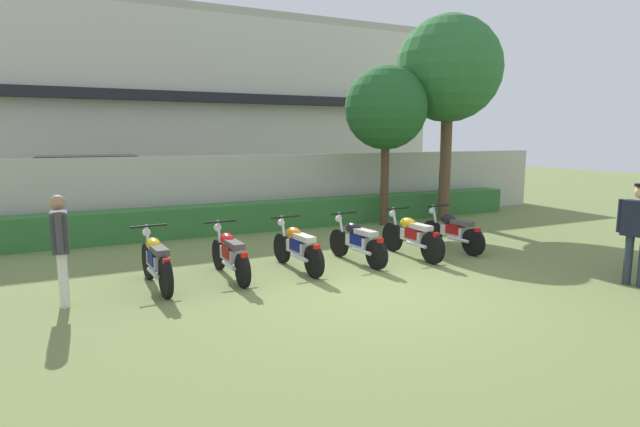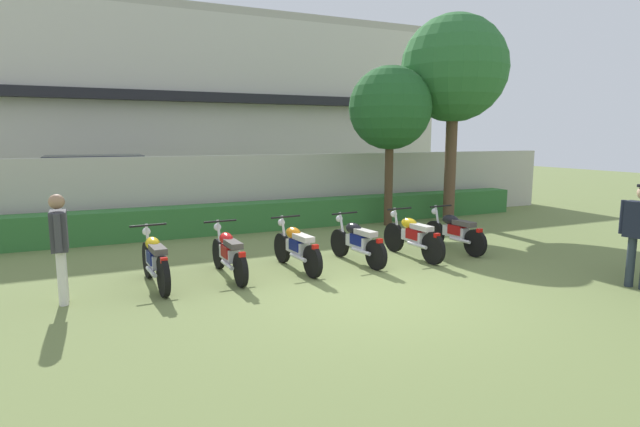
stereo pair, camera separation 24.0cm
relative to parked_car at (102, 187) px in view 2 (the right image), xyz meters
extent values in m
plane|color=olive|center=(3.66, -10.02, -0.94)|extent=(60.00, 60.00, 0.00)
cube|color=beige|center=(3.66, 6.28, 2.63)|extent=(21.96, 6.00, 7.13)
cube|color=black|center=(3.66, 3.03, 2.98)|extent=(18.45, 0.50, 0.36)
cube|color=#B2AD9E|center=(3.66, 6.28, 6.34)|extent=(21.96, 6.00, 0.30)
cube|color=#BCB7A8|center=(3.66, -3.28, 0.04)|extent=(20.86, 0.30, 1.95)
cube|color=#337033|center=(3.66, -3.98, -0.57)|extent=(16.69, 0.70, 0.73)
cube|color=#9EA3A8|center=(0.05, 0.00, -0.20)|extent=(4.50, 1.86, 1.00)
cube|color=#2D333D|center=(-0.15, 0.00, 0.63)|extent=(2.70, 1.71, 0.65)
cylinder|color=black|center=(1.62, 0.93, -0.60)|extent=(0.68, 0.22, 0.68)
cylinder|color=black|center=(1.63, -0.92, -0.60)|extent=(0.68, 0.22, 0.68)
cylinder|color=black|center=(-1.53, 0.92, -0.60)|extent=(0.68, 0.22, 0.68)
cylinder|color=black|center=(-1.52, -0.93, -0.60)|extent=(0.68, 0.22, 0.68)
cylinder|color=#4C3823|center=(7.16, -4.79, 0.28)|extent=(0.23, 0.23, 2.42)
sphere|color=#235B28|center=(7.16, -4.79, 2.27)|extent=(2.24, 2.24, 2.24)
cylinder|color=brown|center=(9.16, -4.91, 0.71)|extent=(0.33, 0.33, 3.29)
sphere|color=#2D6B33|center=(9.16, -4.91, 3.40)|extent=(2.97, 2.97, 2.97)
cylinder|color=black|center=(0.51, -7.52, -0.62)|extent=(0.14, 0.64, 0.63)
cylinder|color=black|center=(0.60, -8.73, -0.62)|extent=(0.14, 0.64, 0.63)
cube|color=silver|center=(0.56, -8.17, -0.47)|extent=(0.25, 0.61, 0.22)
ellipsoid|color=yellow|center=(0.54, -8.00, -0.24)|extent=(0.25, 0.46, 0.22)
cube|color=#4C4742|center=(0.57, -8.40, -0.26)|extent=(0.24, 0.53, 0.10)
cube|color=red|center=(0.61, -8.83, -0.34)|extent=(0.11, 0.09, 0.08)
cylinder|color=silver|center=(0.51, -7.61, -0.30)|extent=(0.07, 0.23, 0.65)
cylinder|color=black|center=(0.52, -7.70, 0.02)|extent=(0.60, 0.08, 0.04)
sphere|color=silver|center=(0.50, -7.50, -0.12)|extent=(0.14, 0.14, 0.14)
cylinder|color=silver|center=(0.46, -8.43, -0.60)|extent=(0.11, 0.55, 0.07)
cube|color=navy|center=(0.56, -8.22, -0.42)|extent=(0.27, 0.38, 0.20)
cylinder|color=black|center=(1.77, -7.42, -0.66)|extent=(0.11, 0.57, 0.56)
cylinder|color=black|center=(1.82, -8.73, -0.66)|extent=(0.11, 0.57, 0.56)
cube|color=silver|center=(1.80, -8.12, -0.51)|extent=(0.22, 0.61, 0.22)
ellipsoid|color=red|center=(1.79, -7.95, -0.28)|extent=(0.24, 0.45, 0.22)
cube|color=#4C4742|center=(1.81, -8.35, -0.30)|extent=(0.22, 0.53, 0.10)
cube|color=red|center=(1.82, -8.83, -0.38)|extent=(0.10, 0.08, 0.08)
cylinder|color=silver|center=(1.77, -7.51, -0.34)|extent=(0.06, 0.23, 0.65)
cylinder|color=black|center=(1.78, -7.60, -0.02)|extent=(0.60, 0.06, 0.04)
sphere|color=silver|center=(1.77, -7.40, -0.16)|extent=(0.14, 0.14, 0.14)
cylinder|color=silver|center=(1.69, -8.38, -0.64)|extent=(0.09, 0.55, 0.07)
cube|color=#A51414|center=(1.80, -8.17, -0.46)|extent=(0.25, 0.37, 0.20)
cylinder|color=black|center=(3.01, -7.49, -0.65)|extent=(0.14, 0.58, 0.58)
cylinder|color=black|center=(3.11, -8.73, -0.65)|extent=(0.14, 0.58, 0.58)
cube|color=silver|center=(3.06, -8.16, -0.50)|extent=(0.25, 0.61, 0.22)
ellipsoid|color=orange|center=(3.05, -7.99, -0.27)|extent=(0.25, 0.46, 0.22)
cube|color=beige|center=(3.08, -8.39, -0.29)|extent=(0.24, 0.53, 0.10)
cube|color=red|center=(3.12, -8.83, -0.37)|extent=(0.11, 0.09, 0.08)
cylinder|color=silver|center=(3.02, -7.58, -0.33)|extent=(0.07, 0.23, 0.65)
cylinder|color=black|center=(3.02, -7.67, -0.01)|extent=(0.60, 0.08, 0.04)
sphere|color=silver|center=(3.01, -7.47, -0.15)|extent=(0.14, 0.14, 0.14)
cylinder|color=silver|center=(2.96, -8.42, -0.63)|extent=(0.11, 0.55, 0.07)
cube|color=navy|center=(3.07, -8.21, -0.45)|extent=(0.27, 0.38, 0.20)
cylinder|color=black|center=(4.25, -7.52, -0.65)|extent=(0.15, 0.57, 0.57)
cylinder|color=black|center=(4.39, -8.75, -0.65)|extent=(0.15, 0.57, 0.57)
cube|color=silver|center=(4.32, -8.19, -0.50)|extent=(0.26, 0.62, 0.22)
ellipsoid|color=black|center=(4.31, -8.02, -0.27)|extent=(0.27, 0.46, 0.22)
cube|color=#B2ADA3|center=(4.35, -8.41, -0.29)|extent=(0.25, 0.54, 0.10)
cube|color=red|center=(4.40, -8.85, -0.37)|extent=(0.11, 0.09, 0.08)
cylinder|color=silver|center=(4.26, -7.61, -0.33)|extent=(0.07, 0.23, 0.65)
cylinder|color=black|center=(4.27, -7.70, -0.01)|extent=(0.60, 0.10, 0.04)
sphere|color=silver|center=(4.25, -7.51, -0.15)|extent=(0.14, 0.14, 0.14)
cylinder|color=silver|center=(4.23, -8.45, -0.63)|extent=(0.13, 0.55, 0.07)
cube|color=navy|center=(4.33, -8.24, -0.45)|extent=(0.28, 0.38, 0.20)
cylinder|color=black|center=(5.52, -7.60, -0.63)|extent=(0.12, 0.62, 0.62)
cylinder|color=black|center=(5.59, -8.86, -0.63)|extent=(0.12, 0.62, 0.62)
cube|color=silver|center=(5.56, -8.28, -0.48)|extent=(0.23, 0.61, 0.22)
ellipsoid|color=yellow|center=(5.55, -8.11, -0.25)|extent=(0.24, 0.45, 0.22)
cube|color=beige|center=(5.57, -8.51, -0.27)|extent=(0.23, 0.53, 0.10)
cube|color=red|center=(5.59, -8.96, -0.35)|extent=(0.10, 0.08, 0.08)
cylinder|color=silver|center=(5.53, -7.69, -0.31)|extent=(0.06, 0.23, 0.65)
cylinder|color=black|center=(5.53, -7.78, 0.01)|extent=(0.60, 0.07, 0.04)
sphere|color=silver|center=(5.52, -7.58, -0.13)|extent=(0.14, 0.14, 0.14)
cylinder|color=silver|center=(5.45, -8.54, -0.61)|extent=(0.10, 0.55, 0.07)
cube|color=#A51414|center=(5.56, -8.33, -0.43)|extent=(0.26, 0.37, 0.20)
cylinder|color=black|center=(6.67, -7.50, -0.65)|extent=(0.13, 0.57, 0.57)
cylinder|color=black|center=(6.76, -8.71, -0.65)|extent=(0.13, 0.57, 0.57)
cube|color=silver|center=(6.72, -8.16, -0.50)|extent=(0.25, 0.61, 0.22)
ellipsoid|color=black|center=(6.71, -7.99, -0.27)|extent=(0.25, 0.46, 0.22)
cube|color=#4C4742|center=(6.74, -8.38, -0.29)|extent=(0.24, 0.53, 0.10)
cube|color=red|center=(6.77, -8.81, -0.37)|extent=(0.11, 0.09, 0.08)
cylinder|color=silver|center=(6.67, -7.59, -0.33)|extent=(0.07, 0.23, 0.65)
cylinder|color=black|center=(6.68, -7.68, -0.01)|extent=(0.60, 0.08, 0.04)
sphere|color=silver|center=(6.67, -7.48, -0.15)|extent=(0.14, 0.14, 0.14)
cylinder|color=silver|center=(6.62, -8.41, -0.63)|extent=(0.11, 0.55, 0.07)
cube|color=#A51414|center=(6.72, -8.21, -0.45)|extent=(0.27, 0.38, 0.20)
cylinder|color=silver|center=(-0.79, -8.33, -0.53)|extent=(0.13, 0.13, 0.81)
cylinder|color=silver|center=(-0.79, -8.54, -0.53)|extent=(0.13, 0.13, 0.81)
cube|color=#38383D|center=(-0.79, -8.44, 0.16)|extent=(0.22, 0.47, 0.57)
cylinder|color=#38383D|center=(-0.79, -8.15, 0.17)|extent=(0.09, 0.09, 0.54)
cylinder|color=#38383D|center=(-0.79, -8.72, 0.17)|extent=(0.09, 0.09, 0.54)
sphere|color=#9E7556|center=(-0.79, -8.44, 0.58)|extent=(0.22, 0.22, 0.22)
cylinder|color=#28333D|center=(7.63, -11.39, -0.52)|extent=(0.13, 0.13, 0.83)
cylinder|color=black|center=(7.59, -11.21, 0.20)|extent=(0.09, 0.09, 0.56)
camera|label=1|loc=(-0.57, -16.44, 1.51)|focal=28.26mm
camera|label=2|loc=(-0.35, -16.54, 1.51)|focal=28.26mm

